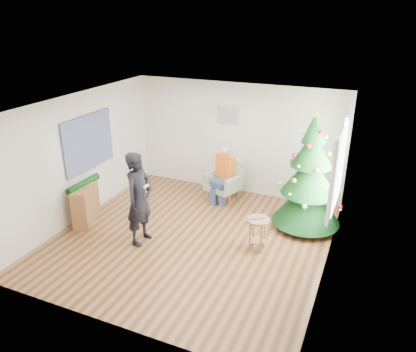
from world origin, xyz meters
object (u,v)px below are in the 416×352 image
at_px(christmas_tree, 310,177).
at_px(armchair, 224,185).
at_px(stool, 257,234).
at_px(standing_man, 139,199).
at_px(console, 86,202).

height_order(christmas_tree, armchair, christmas_tree).
bearing_deg(stool, armchair, 127.30).
xyz_separation_m(christmas_tree, standing_man, (-2.74, -1.79, -0.21)).
bearing_deg(stool, console, -174.89).
relative_size(stool, standing_man, 0.35).
bearing_deg(armchair, stool, -32.57).
xyz_separation_m(christmas_tree, armchair, (-1.96, 0.52, -0.74)).
relative_size(christmas_tree, armchair, 2.49).
bearing_deg(stool, standing_man, -164.34).
bearing_deg(christmas_tree, console, -160.29).
xyz_separation_m(christmas_tree, stool, (-0.65, -1.20, -0.78)).
distance_m(christmas_tree, standing_man, 3.28).
relative_size(christmas_tree, stool, 3.87).
height_order(standing_man, console, standing_man).
bearing_deg(standing_man, console, 82.04).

